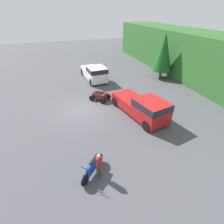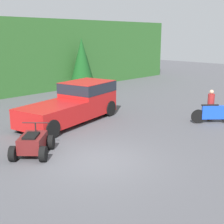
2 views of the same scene
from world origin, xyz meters
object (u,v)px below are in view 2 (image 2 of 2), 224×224
(pickup_truck_red, at_px, (76,101))
(rider_person, at_px, (211,104))
(dirt_bike, at_px, (213,114))
(quad_atv, at_px, (33,144))

(pickup_truck_red, distance_m, rider_person, 7.09)
(rider_person, bearing_deg, dirt_bike, -108.80)
(pickup_truck_red, xyz_separation_m, quad_atv, (-4.32, -2.62, -0.59))
(dirt_bike, bearing_deg, quad_atv, -154.42)
(rider_person, bearing_deg, pickup_truck_red, 157.66)
(pickup_truck_red, bearing_deg, quad_atv, -160.11)
(pickup_truck_red, distance_m, quad_atv, 5.09)
(pickup_truck_red, relative_size, rider_person, 3.66)
(dirt_bike, relative_size, quad_atv, 0.76)
(pickup_truck_red, height_order, rider_person, pickup_truck_red)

